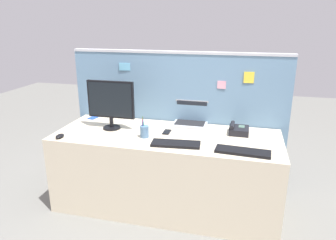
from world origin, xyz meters
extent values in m
plane|color=slate|center=(0.00, 0.00, 0.00)|extent=(10.00, 10.00, 0.00)
cube|color=beige|center=(0.00, 0.00, 0.36)|extent=(2.01, 0.77, 0.71)
cube|color=#6084A3|center=(0.00, 0.43, 0.69)|extent=(2.15, 0.06, 1.38)
cube|color=#B7BAC1|center=(0.00, 0.43, 1.39)|extent=(2.15, 0.07, 0.02)
cube|color=pink|center=(0.43, 0.39, 1.10)|extent=(0.08, 0.01, 0.07)
cube|color=yellow|center=(0.68, 0.39, 1.18)|extent=(0.09, 0.01, 0.10)
cube|color=#66ADD1|center=(-0.53, 0.39, 1.24)|extent=(0.11, 0.01, 0.07)
cylinder|color=black|center=(-0.54, 0.03, 0.72)|extent=(0.16, 0.16, 0.02)
cylinder|color=black|center=(-0.54, 0.03, 0.78)|extent=(0.04, 0.04, 0.11)
cube|color=black|center=(-0.54, 0.04, 0.99)|extent=(0.45, 0.03, 0.35)
cube|color=black|center=(-0.54, 0.03, 0.99)|extent=(0.42, 0.01, 0.32)
cube|color=#B2B5BC|center=(0.16, 0.31, 0.72)|extent=(0.32, 0.26, 0.02)
cube|color=black|center=(0.16, 0.32, 0.73)|extent=(0.28, 0.19, 0.00)
cube|color=#B2B5BC|center=(0.16, 0.42, 0.84)|extent=(0.32, 0.05, 0.21)
cube|color=black|center=(0.16, 0.41, 0.83)|extent=(0.30, 0.04, 0.19)
cube|color=black|center=(0.62, 0.18, 0.74)|extent=(0.17, 0.19, 0.06)
cube|color=#4C6B5B|center=(0.65, 0.21, 0.77)|extent=(0.05, 0.07, 0.01)
cylinder|color=black|center=(0.56, 0.18, 0.79)|extent=(0.04, 0.17, 0.04)
cube|color=black|center=(0.13, -0.22, 0.72)|extent=(0.41, 0.19, 0.02)
cube|color=black|center=(0.67, -0.25, 0.72)|extent=(0.43, 0.17, 0.02)
ellipsoid|color=black|center=(-0.88, -0.31, 0.73)|extent=(0.06, 0.10, 0.03)
cylinder|color=#4C7093|center=(-0.17, -0.11, 0.76)|extent=(0.08, 0.08, 0.10)
cylinder|color=#238438|center=(-0.18, -0.11, 0.83)|extent=(0.02, 0.02, 0.15)
cylinder|color=blue|center=(-0.18, -0.12, 0.81)|extent=(0.01, 0.02, 0.12)
cylinder|color=red|center=(-0.19, -0.11, 0.83)|extent=(0.02, 0.02, 0.15)
cube|color=blue|center=(-0.86, 0.31, 0.71)|extent=(0.10, 0.16, 0.01)
cube|color=black|center=(-0.01, 0.05, 0.71)|extent=(0.06, 0.13, 0.01)
camera|label=1|loc=(0.65, -2.55, 1.69)|focal=33.64mm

